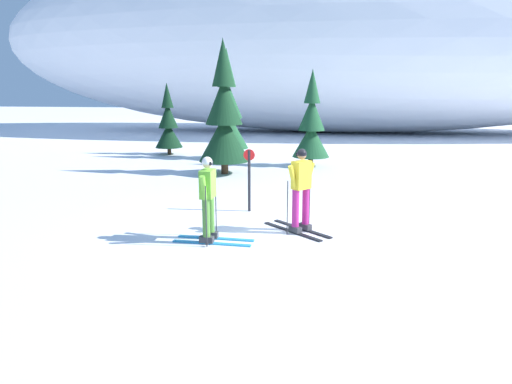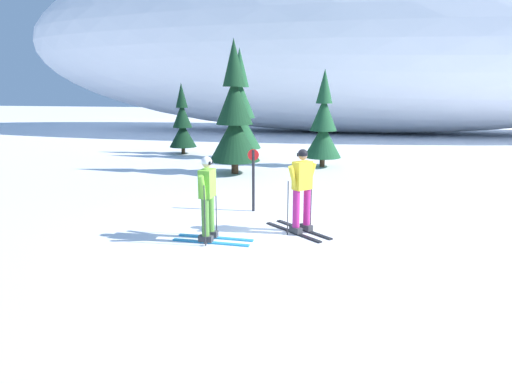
# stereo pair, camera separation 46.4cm
# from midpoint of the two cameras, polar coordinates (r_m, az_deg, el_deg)

# --- Properties ---
(ground_plane) EXTENTS (120.00, 120.00, 0.00)m
(ground_plane) POSITION_cam_midpoint_polar(r_m,az_deg,el_deg) (9.97, 0.25, -4.78)
(ground_plane) COLOR white
(skier_yellow_jacket) EXTENTS (1.53, 1.42, 1.80)m
(skier_yellow_jacket) POSITION_cam_midpoint_polar(r_m,az_deg,el_deg) (9.64, 4.25, 0.33)
(skier_yellow_jacket) COLOR black
(skier_yellow_jacket) RESTS_ON ground
(skier_lime_jacket) EXTENTS (1.61, 0.77, 1.72)m
(skier_lime_jacket) POSITION_cam_midpoint_polar(r_m,az_deg,el_deg) (9.09, -7.43, -0.76)
(skier_lime_jacket) COLOR #2893CC
(skier_lime_jacket) RESTS_ON ground
(pine_tree_far_left) EXTENTS (1.26, 1.26, 3.26)m
(pine_tree_far_left) POSITION_cam_midpoint_polar(r_m,az_deg,el_deg) (21.60, -11.52, 8.22)
(pine_tree_far_left) COLOR #47301E
(pine_tree_far_left) RESTS_ON ground
(pine_tree_center_left) EXTENTS (1.80, 1.80, 4.67)m
(pine_tree_center_left) POSITION_cam_midpoint_polar(r_m,az_deg,el_deg) (19.87, -4.31, 9.76)
(pine_tree_center_left) COLOR #47301E
(pine_tree_center_left) RESTS_ON ground
(pine_tree_center_right) EXTENTS (1.81, 1.81, 4.69)m
(pine_tree_center_right) POSITION_cam_midpoint_polar(r_m,az_deg,el_deg) (16.28, -4.85, 9.10)
(pine_tree_center_right) COLOR #47301E
(pine_tree_center_right) RESTS_ON ground
(pine_tree_far_right) EXTENTS (1.45, 1.45, 3.74)m
(pine_tree_far_right) POSITION_cam_midpoint_polar(r_m,az_deg,el_deg) (17.99, 6.20, 8.16)
(pine_tree_far_right) COLOR #47301E
(pine_tree_far_right) RESTS_ON ground
(snow_ridge_background) EXTENTS (49.13, 14.23, 12.91)m
(snow_ridge_background) POSITION_cam_midpoint_polar(r_m,az_deg,el_deg) (32.81, 11.06, 18.66)
(snow_ridge_background) COLOR white
(snow_ridge_background) RESTS_ON ground
(trail_marker_post) EXTENTS (0.28, 0.07, 1.56)m
(trail_marker_post) POSITION_cam_midpoint_polar(r_m,az_deg,el_deg) (11.28, -2.03, 1.93)
(trail_marker_post) COLOR black
(trail_marker_post) RESTS_ON ground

